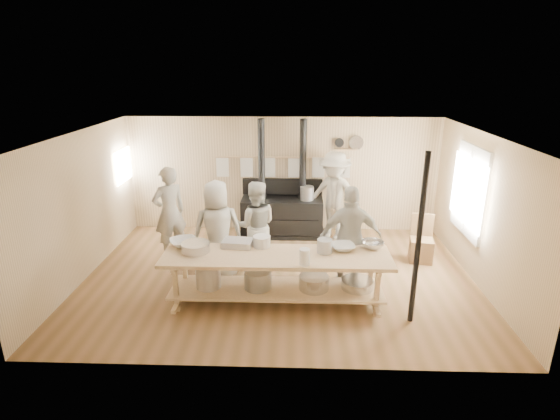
{
  "coord_description": "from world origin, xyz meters",
  "views": [
    {
      "loc": [
        0.27,
        -7.16,
        3.71
      ],
      "look_at": [
        0.02,
        0.2,
        1.23
      ],
      "focal_mm": 28.0,
      "sensor_mm": 36.0,
      "label": 1
    }
  ],
  "objects_px": {
    "stove": "(282,212)",
    "cook_center": "(218,230)",
    "cook_far_left": "(170,212)",
    "cook_left": "(255,225)",
    "prep_table": "(276,274)",
    "chair": "(421,248)",
    "cook_right": "(350,238)",
    "roasting_pan": "(238,243)",
    "cook_by_window": "(334,196)"
  },
  "relations": [
    {
      "from": "cook_by_window",
      "to": "stove",
      "type": "bearing_deg",
      "value": -162.98
    },
    {
      "from": "prep_table",
      "to": "chair",
      "type": "relative_size",
      "value": 3.92
    },
    {
      "from": "cook_far_left",
      "to": "cook_by_window",
      "type": "distance_m",
      "value": 3.48
    },
    {
      "from": "cook_center",
      "to": "cook_by_window",
      "type": "bearing_deg",
      "value": -152.5
    },
    {
      "from": "cook_by_window",
      "to": "roasting_pan",
      "type": "bearing_deg",
      "value": -99.91
    },
    {
      "from": "cook_by_window",
      "to": "prep_table",
      "type": "bearing_deg",
      "value": -86.4
    },
    {
      "from": "cook_far_left",
      "to": "cook_center",
      "type": "height_order",
      "value": "cook_far_left"
    },
    {
      "from": "prep_table",
      "to": "roasting_pan",
      "type": "xyz_separation_m",
      "value": [
        -0.64,
        0.33,
        0.38
      ]
    },
    {
      "from": "cook_center",
      "to": "cook_right",
      "type": "distance_m",
      "value": 2.33
    },
    {
      "from": "cook_far_left",
      "to": "cook_left",
      "type": "distance_m",
      "value": 1.8
    },
    {
      "from": "chair",
      "to": "roasting_pan",
      "type": "distance_m",
      "value": 3.75
    },
    {
      "from": "roasting_pan",
      "to": "cook_far_left",
      "type": "bearing_deg",
      "value": 136.57
    },
    {
      "from": "cook_left",
      "to": "roasting_pan",
      "type": "xyz_separation_m",
      "value": [
        -0.21,
        -0.98,
        0.06
      ]
    },
    {
      "from": "stove",
      "to": "chair",
      "type": "distance_m",
      "value": 3.08
    },
    {
      "from": "prep_table",
      "to": "chair",
      "type": "xyz_separation_m",
      "value": [
        2.78,
        1.71,
        -0.25
      ]
    },
    {
      "from": "cook_center",
      "to": "cook_by_window",
      "type": "height_order",
      "value": "cook_by_window"
    },
    {
      "from": "cook_right",
      "to": "prep_table",
      "type": "bearing_deg",
      "value": 23.28
    },
    {
      "from": "cook_left",
      "to": "chair",
      "type": "relative_size",
      "value": 1.84
    },
    {
      "from": "stove",
      "to": "cook_center",
      "type": "bearing_deg",
      "value": -116.98
    },
    {
      "from": "prep_table",
      "to": "chair",
      "type": "height_order",
      "value": "chair"
    },
    {
      "from": "prep_table",
      "to": "cook_right",
      "type": "xyz_separation_m",
      "value": [
        1.24,
        0.61,
        0.39
      ]
    },
    {
      "from": "cook_left",
      "to": "cook_by_window",
      "type": "bearing_deg",
      "value": -140.98
    },
    {
      "from": "chair",
      "to": "cook_center",
      "type": "bearing_deg",
      "value": -158.7
    },
    {
      "from": "chair",
      "to": "stove",
      "type": "bearing_deg",
      "value": 164.34
    },
    {
      "from": "cook_by_window",
      "to": "chair",
      "type": "bearing_deg",
      "value": -9.29
    },
    {
      "from": "cook_left",
      "to": "prep_table",
      "type": "bearing_deg",
      "value": 103.29
    },
    {
      "from": "cook_far_left",
      "to": "chair",
      "type": "bearing_deg",
      "value": 140.28
    },
    {
      "from": "prep_table",
      "to": "cook_center",
      "type": "distance_m",
      "value": 1.46
    },
    {
      "from": "stove",
      "to": "roasting_pan",
      "type": "relative_size",
      "value": 5.34
    },
    {
      "from": "prep_table",
      "to": "cook_left",
      "type": "xyz_separation_m",
      "value": [
        -0.44,
        1.31,
        0.33
      ]
    },
    {
      "from": "stove",
      "to": "cook_right",
      "type": "height_order",
      "value": "stove"
    },
    {
      "from": "cook_by_window",
      "to": "roasting_pan",
      "type": "distance_m",
      "value": 3.09
    },
    {
      "from": "prep_table",
      "to": "roasting_pan",
      "type": "distance_m",
      "value": 0.82
    },
    {
      "from": "prep_table",
      "to": "cook_center",
      "type": "xyz_separation_m",
      "value": [
        -1.07,
        0.91,
        0.38
      ]
    },
    {
      "from": "cook_by_window",
      "to": "cook_right",
      "type": "bearing_deg",
      "value": -62.09
    },
    {
      "from": "cook_right",
      "to": "chair",
      "type": "bearing_deg",
      "value": -147.47
    },
    {
      "from": "stove",
      "to": "chair",
      "type": "height_order",
      "value": "stove"
    },
    {
      "from": "chair",
      "to": "cook_left",
      "type": "bearing_deg",
      "value": -163.4
    },
    {
      "from": "stove",
      "to": "roasting_pan",
      "type": "height_order",
      "value": "stove"
    },
    {
      "from": "cook_center",
      "to": "roasting_pan",
      "type": "bearing_deg",
      "value": 112.8
    },
    {
      "from": "cook_left",
      "to": "cook_right",
      "type": "bearing_deg",
      "value": 152.12
    },
    {
      "from": "cook_right",
      "to": "roasting_pan",
      "type": "height_order",
      "value": "cook_right"
    },
    {
      "from": "stove",
      "to": "prep_table",
      "type": "xyz_separation_m",
      "value": [
        -0.0,
        -3.02,
        -0.0
      ]
    },
    {
      "from": "cook_far_left",
      "to": "roasting_pan",
      "type": "xyz_separation_m",
      "value": [
        1.53,
        -1.45,
        -0.02
      ]
    },
    {
      "from": "cook_far_left",
      "to": "cook_left",
      "type": "relative_size",
      "value": 1.09
    },
    {
      "from": "cook_left",
      "to": "cook_right",
      "type": "height_order",
      "value": "cook_right"
    },
    {
      "from": "prep_table",
      "to": "cook_right",
      "type": "relative_size",
      "value": 1.99
    },
    {
      "from": "cook_far_left",
      "to": "chair",
      "type": "distance_m",
      "value": 5.0
    },
    {
      "from": "cook_right",
      "to": "roasting_pan",
      "type": "bearing_deg",
      "value": 5.5
    },
    {
      "from": "prep_table",
      "to": "roasting_pan",
      "type": "bearing_deg",
      "value": 152.89
    }
  ]
}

